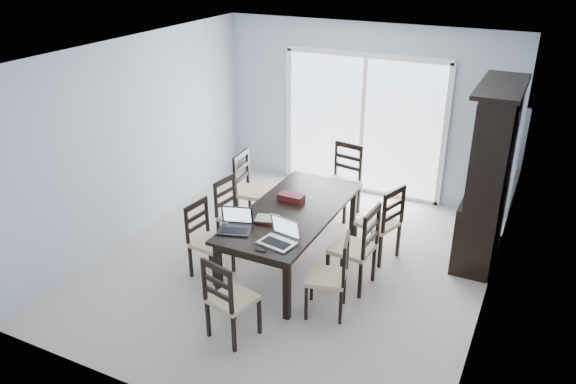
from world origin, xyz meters
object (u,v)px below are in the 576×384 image
chair_end_far (344,172)px  game_box (291,197)px  chair_right_far (385,216)px  chair_left_near (204,231)px  laptop_dark (234,227)px  chair_end_near (226,292)px  china_hutch (489,177)px  chair_left_far (249,181)px  laptop_silver (277,239)px  cell_phone (261,250)px  chair_right_mid (361,239)px  dining_table (292,215)px  hot_tub (360,140)px  chair_right_near (335,268)px  chair_left_mid (232,206)px

chair_end_far → game_box: size_ratio=3.79×
chair_right_far → chair_end_far: bearing=60.5°
chair_left_near → laptop_dark: size_ratio=2.55×
chair_end_near → game_box: size_ratio=3.40×
china_hutch → chair_left_far: bearing=-170.3°
chair_left_far → laptop_dark: chair_left_far is taller
chair_left_far → laptop_silver: (1.21, -1.54, 0.18)m
chair_left_far → chair_end_near: (1.04, -2.30, -0.07)m
chair_left_near → cell_phone: (0.97, -0.39, 0.20)m
chair_right_mid → laptop_dark: size_ratio=2.87×
chair_left_near → dining_table: bearing=132.1°
game_box → hot_tub: (-0.26, 3.33, -0.36)m
laptop_dark → game_box: size_ratio=1.31×
chair_right_near → laptop_silver: bearing=85.9°
china_hutch → hot_tub: bearing=136.3°
chair_right_near → laptop_dark: size_ratio=2.58×
chair_right_mid → chair_right_far: size_ratio=1.03×
chair_left_far → game_box: size_ratio=3.81×
dining_table → cell_phone: (0.12, -1.00, 0.08)m
dining_table → china_hutch: (2.02, 1.25, 0.40)m
chair_left_mid → chair_end_near: bearing=37.2°
chair_left_near → laptop_dark: bearing=80.2°
chair_left_far → chair_end_near: size_ratio=1.12×
china_hutch → chair_right_near: size_ratio=2.07×
chair_right_near → chair_right_mid: 0.59m
chair_right_far → chair_end_near: chair_right_far is taller
dining_table → china_hutch: 2.41m
chair_right_near → hot_tub: (-1.21, 4.24, -0.13)m
china_hutch → chair_right_near: china_hutch is taller
chair_right_mid → laptop_silver: chair_right_mid is taller
chair_end_far → hot_tub: chair_end_far is taller
chair_end_far → dining_table: bearing=97.5°
game_box → hot_tub: bearing=94.5°
dining_table → chair_left_mid: size_ratio=2.05×
china_hutch → dining_table: bearing=-148.3°
dining_table → chair_end_near: (0.04, -1.57, -0.11)m
china_hutch → chair_end_far: size_ratio=1.84×
chair_left_near → chair_right_near: bearing=93.7°
laptop_silver → cell_phone: 0.22m
chair_end_far → chair_left_near: bearing=77.3°
chair_left_far → chair_right_mid: (1.91, -0.84, -0.01)m
chair_right_far → hot_tub: chair_right_far is taller
chair_end_near → laptop_silver: (0.17, 0.77, 0.24)m
chair_left_mid → chair_left_far: (-0.11, 0.66, 0.07)m
chair_left_mid → cell_phone: bearing=51.1°
laptop_silver → game_box: laptop_silver is taller
dining_table → chair_end_near: chair_end_near is taller
chair_left_mid → laptop_silver: chair_left_mid is taller
chair_right_far → chair_end_near: (-0.93, -2.18, -0.04)m
chair_right_far → china_hutch: bearing=-40.6°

